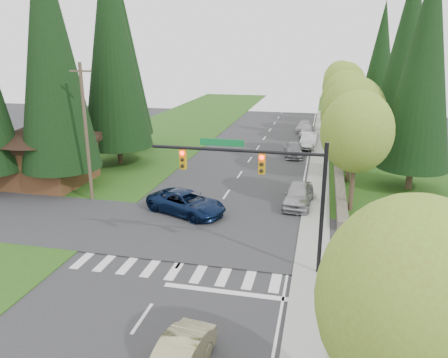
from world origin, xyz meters
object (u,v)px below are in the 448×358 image
(parked_car_b, at_px, (294,150))
(parked_car_e, at_px, (304,126))
(suv_navy, at_px, (186,203))
(parked_car_c, at_px, (309,141))
(parked_car_a, at_px, (299,195))
(parked_car_d, at_px, (307,131))

(parked_car_b, height_order, parked_car_e, parked_car_e)
(suv_navy, relative_size, parked_car_c, 1.16)
(parked_car_c, bearing_deg, suv_navy, -104.41)
(suv_navy, height_order, parked_car_c, parked_car_c)
(suv_navy, distance_m, parked_car_e, 32.70)
(parked_car_a, bearing_deg, parked_car_b, 98.56)
(parked_car_a, distance_m, parked_car_c, 19.09)
(parked_car_a, height_order, parked_car_e, parked_car_a)
(parked_car_b, distance_m, parked_car_d, 10.73)
(suv_navy, height_order, parked_car_e, suv_navy)
(parked_car_c, xyz_separation_m, parked_car_e, (-1.01, 9.67, -0.14))
(parked_car_d, distance_m, parked_car_e, 3.38)
(parked_car_a, relative_size, parked_car_d, 1.12)
(suv_navy, xyz_separation_m, parked_car_d, (6.93, 28.74, -0.07))
(suv_navy, distance_m, parked_car_a, 8.09)
(parked_car_b, bearing_deg, suv_navy, -115.53)
(parked_car_a, bearing_deg, parked_car_c, 93.14)
(parked_car_e, bearing_deg, parked_car_b, -86.55)
(parked_car_b, distance_m, parked_car_c, 4.58)
(parked_car_c, relative_size, parked_car_e, 1.07)
(parked_car_b, bearing_deg, parked_car_e, 81.22)
(suv_navy, relative_size, parked_car_b, 1.24)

